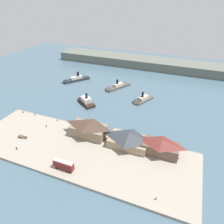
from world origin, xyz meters
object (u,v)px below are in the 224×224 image
ferry_shed_east_terminal (161,147)px  pedestrian_near_west_shed (17,148)px  mooring_post_center_east (23,112)px  ferry_near_quay (85,101)px  street_tram (64,165)px  horse_cart (23,137)px  ferry_moored_west (115,87)px  ferry_approaching_east (74,80)px  pedestrian_near_east_shed (46,126)px  ferry_shed_central_terminal (129,139)px  mooring_post_center_west (35,114)px  mooring_post_east (57,120)px  ferry_outer_harbor (141,100)px  ferry_shed_west_terminal (88,129)px  pedestrian_by_tram (156,198)px

ferry_shed_east_terminal → pedestrian_near_west_shed: 67.97m
ferry_shed_east_terminal → mooring_post_center_east: ferry_shed_east_terminal is taller
ferry_near_quay → ferry_shed_east_terminal: bearing=-29.4°
street_tram → horse_cart: (-31.39, 10.07, -1.64)m
mooring_post_center_east → ferry_moored_west: ferry_moored_west is taller
mooring_post_center_east → ferry_approaching_east: (2.27, 56.66, -0.28)m
pedestrian_near_east_shed → ferry_near_quay: (5.91, 34.27, -0.22)m
street_tram → mooring_post_center_east: street_tram is taller
ferry_shed_central_terminal → ferry_near_quay: (-41.05, 32.13, -3.33)m
mooring_post_center_east → mooring_post_center_west: (8.64, 0.43, 0.00)m
street_tram → mooring_post_east: bearing=128.7°
ferry_outer_harbor → mooring_post_east: bearing=-132.2°
ferry_shed_west_terminal → mooring_post_center_west: bearing=172.4°
horse_cart → ferry_approaching_east: 77.87m
mooring_post_center_west → pedestrian_near_east_shed: bearing=-28.4°
street_tram → pedestrian_near_east_shed: size_ratio=5.54×
horse_cart → mooring_post_east: horse_cart is taller
ferry_shed_central_terminal → ferry_moored_west: 67.97m
mooring_post_center_east → ferry_moored_west: size_ratio=0.04×
mooring_post_center_east → pedestrian_near_west_shed: bearing=-52.5°
ferry_shed_central_terminal → ferry_shed_east_terminal: ferry_shed_central_terminal is taller
pedestrian_by_tram → ferry_moored_west: size_ratio=0.07×
pedestrian_by_tram → ferry_approaching_east: bearing=134.8°
ferry_shed_central_terminal → ferry_shed_east_terminal: (15.30, 0.37, -0.09)m
street_tram → ferry_near_quay: ferry_near_quay is taller
ferry_shed_east_terminal → horse_cart: (-67.48, -14.98, -2.84)m
pedestrian_near_west_shed → pedestrian_by_tram: (67.09, -2.46, -0.10)m
ferry_near_quay → ferry_outer_harbor: bearing=24.0°
pedestrian_near_west_shed → ferry_approaching_east: ferry_approaching_east is taller
ferry_shed_west_terminal → ferry_outer_harbor: bearing=71.8°
pedestrian_by_tram → mooring_post_center_west: 85.18m
ferry_shed_west_terminal → ferry_moored_west: ferry_shed_west_terminal is taller
ferry_approaching_east → ferry_shed_east_terminal: bearing=-36.5°
horse_cart → ferry_near_quay: (11.13, 46.74, -0.40)m
street_tram → horse_cart: size_ratio=1.60×
ferry_shed_west_terminal → ferry_shed_central_terminal: size_ratio=0.96×
ferry_shed_west_terminal → pedestrian_near_east_shed: 25.47m
pedestrian_near_east_shed → mooring_post_east: (2.23, 7.35, -0.30)m
mooring_post_east → ferry_outer_harbor: (38.51, 42.41, -0.54)m
pedestrian_near_west_shed → mooring_post_center_east: size_ratio=1.97×
ferry_shed_central_terminal → ferry_moored_west: ferry_shed_central_terminal is taller
street_tram → mooring_post_center_west: 50.41m
pedestrian_near_west_shed → pedestrian_near_east_shed: (1.68, 20.33, -0.06)m
street_tram → ferry_outer_harbor: ferry_outer_harbor is taller
ferry_near_quay → ferry_moored_west: 30.77m
pedestrian_by_tram → ferry_near_quay: 82.44m
mooring_post_center_east → mooring_post_east: 25.02m
ferry_shed_east_terminal → horse_cart: size_ratio=2.96×
ferry_shed_central_terminal → mooring_post_center_west: bearing=174.8°
pedestrian_near_east_shed → mooring_post_center_east: pedestrian_near_east_shed is taller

